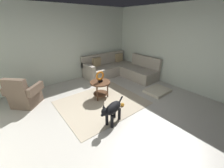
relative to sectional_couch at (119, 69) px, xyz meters
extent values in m
cube|color=beige|center=(-1.99, -2.02, -0.34)|extent=(6.00, 6.00, 0.10)
cube|color=silver|center=(-1.99, 0.92, 1.06)|extent=(6.00, 0.12, 2.70)
cube|color=silver|center=(0.95, -2.02, 1.06)|extent=(0.12, 6.00, 2.70)
cube|color=#BCAD93|center=(-1.84, -1.32, -0.28)|extent=(2.30, 1.90, 0.01)
cube|color=#B2A899|center=(-0.26, 0.38, -0.08)|extent=(2.20, 0.85, 0.42)
cube|color=#B2A899|center=(-0.26, 0.74, 0.36)|extent=(2.20, 0.14, 0.46)
cube|color=#B2A899|center=(0.42, -0.74, -0.08)|extent=(0.85, 1.40, 0.42)
cube|color=#B2A899|center=(0.77, -0.74, 0.36)|extent=(0.14, 1.40, 0.46)
cube|color=#B2A899|center=(-1.28, 0.38, 0.24)|extent=(0.16, 0.85, 0.22)
cube|color=tan|center=(0.49, 0.59, 0.30)|extent=(0.39, 0.15, 0.38)
cube|color=tan|center=(-0.76, 0.59, 0.30)|extent=(0.40, 0.21, 0.39)
cube|color=brown|center=(-3.53, -0.06, -0.09)|extent=(0.85, 0.85, 0.40)
cube|color=brown|center=(-3.71, -0.24, 0.35)|extent=(0.52, 0.52, 0.48)
cube|color=brown|center=(-3.78, 0.18, 0.22)|extent=(0.49, 0.50, 0.22)
cube|color=brown|center=(-3.28, -0.31, 0.22)|extent=(0.49, 0.50, 0.22)
cylinder|color=brown|center=(-1.69, -1.06, 0.23)|extent=(0.60, 0.60, 0.04)
cylinder|color=brown|center=(-1.69, -1.06, -0.14)|extent=(0.45, 0.45, 0.02)
cylinder|color=brown|center=(-1.69, -0.85, -0.04)|extent=(0.04, 0.04, 0.50)
cylinder|color=brown|center=(-1.88, -1.17, -0.04)|extent=(0.04, 0.04, 0.50)
cylinder|color=brown|center=(-1.51, -1.17, -0.04)|extent=(0.04, 0.04, 0.50)
cube|color=black|center=(-1.69, -1.06, 0.28)|extent=(0.12, 0.08, 0.05)
torus|color=orange|center=(-1.69, -1.06, 0.44)|extent=(0.28, 0.06, 0.28)
cube|color=beige|center=(-0.01, -1.94, -0.24)|extent=(0.80, 0.60, 0.09)
cylinder|color=black|center=(-2.23, -2.29, -0.13)|extent=(0.07, 0.07, 0.32)
cylinder|color=black|center=(-2.28, -2.16, -0.13)|extent=(0.07, 0.07, 0.32)
cylinder|color=black|center=(-1.94, -2.20, -0.13)|extent=(0.07, 0.07, 0.32)
cylinder|color=black|center=(-1.98, -2.07, -0.13)|extent=(0.07, 0.07, 0.32)
ellipsoid|color=black|center=(-2.11, -2.18, 0.12)|extent=(0.56, 0.37, 0.24)
sphere|color=black|center=(-2.39, -2.27, 0.19)|extent=(0.17, 0.17, 0.17)
ellipsoid|color=black|center=(-2.46, -2.29, 0.17)|extent=(0.14, 0.10, 0.07)
cone|color=black|center=(-2.37, -2.31, 0.30)|extent=(0.06, 0.06, 0.07)
cone|color=black|center=(-2.40, -2.23, 0.30)|extent=(0.06, 0.06, 0.07)
cylinder|color=black|center=(-1.81, -2.09, 0.16)|extent=(0.20, 0.09, 0.16)
sphere|color=orange|center=(-1.49, -1.83, -0.24)|extent=(0.10, 0.10, 0.10)
camera|label=1|loc=(-3.73, -4.17, 1.89)|focal=22.02mm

